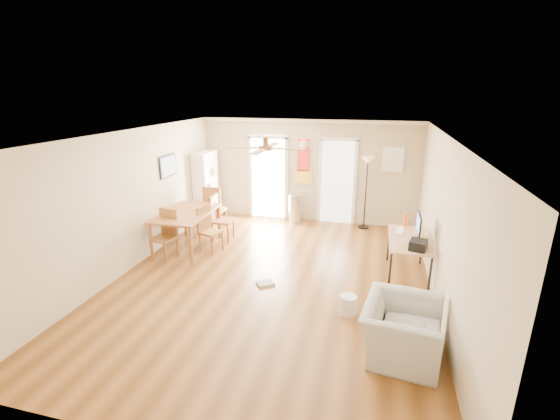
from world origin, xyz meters
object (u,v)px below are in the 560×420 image
(dining_chair_near, at_px, (164,235))
(computer_desk, at_px, (407,258))
(dining_chair_right_a, at_px, (223,218))
(wastebasket_a, at_px, (348,305))
(torchiere_lamp, at_px, (366,193))
(trash_can, at_px, (295,208))
(dining_chair_right_b, at_px, (211,230))
(dining_chair_far, at_px, (215,207))
(bookshelf, at_px, (206,187))
(printer, at_px, (418,245))
(armchair, at_px, (401,330))
(dining_table, at_px, (188,230))

(dining_chair_near, xyz_separation_m, computer_desk, (4.69, 0.37, -0.12))
(dining_chair_right_a, xyz_separation_m, wastebasket_a, (3.02, -2.37, -0.36))
(torchiere_lamp, bearing_deg, trash_can, 179.33)
(dining_chair_right_a, relative_size, computer_desk, 0.73)
(dining_chair_right_b, xyz_separation_m, dining_chair_far, (-0.46, 1.32, 0.07))
(dining_chair_near, bearing_deg, dining_chair_right_a, 69.09)
(bookshelf, height_order, torchiere_lamp, bookshelf)
(printer, distance_m, wastebasket_a, 1.60)
(bookshelf, xyz_separation_m, wastebasket_a, (3.97, -3.59, -0.75))
(printer, distance_m, armchair, 1.87)
(dining_table, relative_size, wastebasket_a, 5.37)
(dining_chair_right_a, bearing_deg, bookshelf, 36.15)
(printer, bearing_deg, trash_can, 146.78)
(dining_table, relative_size, printer, 5.28)
(trash_can, bearing_deg, computer_desk, -43.87)
(torchiere_lamp, bearing_deg, armchair, -81.93)
(torchiere_lamp, bearing_deg, computer_desk, -70.79)
(dining_chair_near, relative_size, torchiere_lamp, 0.57)
(torchiere_lamp, relative_size, armchair, 1.64)
(dining_chair_right_a, distance_m, wastebasket_a, 3.86)
(trash_can, relative_size, computer_desk, 0.51)
(dining_chair_right_a, bearing_deg, armchair, -131.82)
(dining_chair_near, bearing_deg, bookshelf, 104.49)
(dining_chair_far, height_order, torchiere_lamp, torchiere_lamp)
(printer, xyz_separation_m, armchair, (-0.30, -1.78, -0.49))
(torchiere_lamp, distance_m, printer, 3.12)
(bookshelf, relative_size, dining_chair_far, 1.65)
(dining_chair_near, xyz_separation_m, printer, (4.80, -0.11, 0.34))
(dining_chair_right_b, relative_size, dining_chair_near, 0.95)
(computer_desk, relative_size, printer, 4.59)
(printer, bearing_deg, dining_chair_right_b, -175.46)
(dining_table, bearing_deg, dining_chair_far, 85.95)
(dining_table, distance_m, printer, 4.68)
(bookshelf, distance_m, dining_chair_far, 0.82)
(dining_table, bearing_deg, wastebasket_a, -26.06)
(computer_desk, relative_size, armchair, 1.31)
(dining_table, bearing_deg, dining_chair_right_b, -2.60)
(bookshelf, xyz_separation_m, printer, (5.00, -2.58, -0.06))
(dining_chair_right_a, height_order, armchair, dining_chair_right_a)
(dining_chair_right_b, distance_m, computer_desk, 3.95)
(computer_desk, height_order, printer, printer)
(dining_chair_near, bearing_deg, dining_chair_right_b, 48.73)
(dining_chair_far, bearing_deg, torchiere_lamp, -167.03)
(dining_chair_right_a, bearing_deg, trash_can, -41.20)
(trash_can, bearing_deg, printer, -47.71)
(dining_chair_right_a, height_order, dining_chair_near, dining_chair_right_a)
(dining_chair_right_b, distance_m, armchair, 4.50)
(dining_chair_right_b, bearing_deg, dining_table, 106.02)
(trash_can, xyz_separation_m, torchiere_lamp, (1.75, -0.02, 0.53))
(armchair, bearing_deg, trash_can, 35.09)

